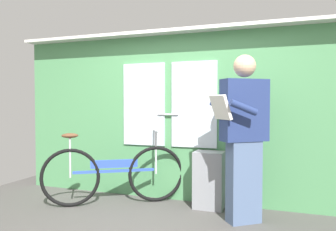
{
  "coord_description": "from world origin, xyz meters",
  "views": [
    {
      "loc": [
        1.33,
        -3.06,
        1.28
      ],
      "look_at": [
        0.01,
        0.53,
        1.14
      ],
      "focal_mm": 36.07,
      "sensor_mm": 36.0,
      "label": 1
    }
  ],
  "objects": [
    {
      "name": "trash_bin_by_wall",
      "position": [
        0.39,
        0.93,
        0.34
      ],
      "size": [
        0.36,
        0.28,
        0.69
      ],
      "primitive_type": "cube",
      "color": "gray",
      "rests_on": "ground_plane"
    },
    {
      "name": "passenger_reading_newspaper",
      "position": [
        0.85,
        0.56,
        0.95
      ],
      "size": [
        0.64,
        0.61,
        1.78
      ],
      "rotation": [
        0.0,
        0.0,
        3.8
      ],
      "color": "slate",
      "rests_on": "ground_plane"
    },
    {
      "name": "train_door_wall",
      "position": [
        -0.01,
        1.14,
        1.15
      ],
      "size": [
        4.79,
        0.28,
        2.21
      ],
      "color": "#4C8C56",
      "rests_on": "ground_plane"
    },
    {
      "name": "bicycle_near_door",
      "position": [
        -0.77,
        0.66,
        0.38
      ],
      "size": [
        1.53,
        0.99,
        0.93
      ],
      "rotation": [
        0.0,
        0.0,
        0.56
      ],
      "color": "black",
      "rests_on": "ground_plane"
    }
  ]
}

